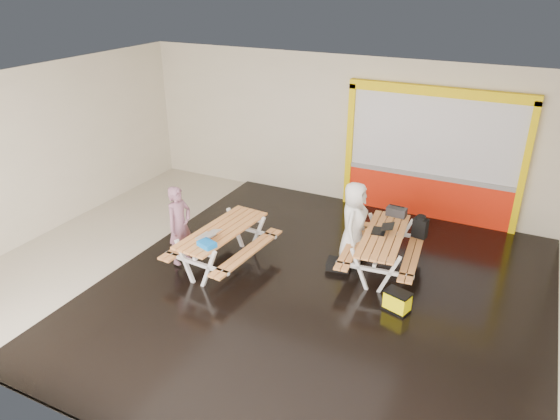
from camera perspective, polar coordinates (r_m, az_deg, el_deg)
The scene contains 14 objects.
room at distance 8.89m, azimuth -2.57°, elevation 2.19°, with size 10.02×8.02×3.52m.
deck at distance 9.25m, azimuth 4.54°, elevation -9.07°, with size 7.50×7.98×0.05m, color black.
kiosk at distance 11.85m, azimuth 16.32°, elevation 5.51°, with size 3.88×0.16×3.00m.
picnic_table_left at distance 9.75m, azimuth -6.35°, elevation -3.09°, with size 1.55×2.15×0.82m.
picnic_table_right at distance 9.74m, azimuth 11.27°, elevation -3.60°, with size 1.53×2.11×0.80m.
person_left at distance 9.85m, azimuth -11.00°, elevation -1.64°, with size 0.56×0.37×1.53m, color #784E61.
person_right at distance 9.89m, azimuth 8.13°, elevation -1.42°, with size 0.80×0.52×1.63m, color white.
laptop_left at distance 9.36m, azimuth -7.95°, elevation -2.78°, with size 0.40×0.37×0.16m.
laptop_right at distance 9.71m, azimuth 11.16°, elevation -2.11°, with size 0.43×0.39×0.16m.
blue_pouch at distance 9.08m, azimuth -8.05°, elevation -3.74°, with size 0.31×0.22×0.09m, color blue.
toolbox at distance 10.38m, azimuth 12.71°, elevation -0.19°, with size 0.39×0.21×0.22m.
backpack at distance 10.25m, azimuth 15.19°, elevation -1.78°, with size 0.29×0.22×0.45m.
dark_case at distance 9.88m, azimuth 6.46°, elevation -5.99°, with size 0.44×0.33×0.16m, color black.
fluke_bag at distance 8.86m, azimuth 12.77°, elevation -9.80°, with size 0.49×0.39×0.36m.
Camera 1 is at (3.98, -7.17, 5.19)m, focal length 33.22 mm.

